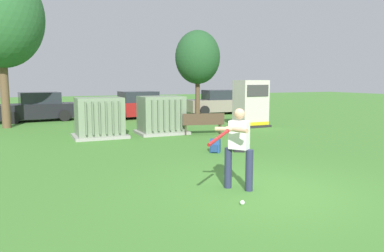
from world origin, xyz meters
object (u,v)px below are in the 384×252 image
Objects in this scene: backpack at (215,146)px; parked_car_leftmost at (38,108)px; sports_ball at (242,203)px; transformer_west at (99,118)px; parked_car_left_of_center at (137,106)px; transformer_mid_west at (161,115)px; batter at (238,145)px; generator_enclosure at (251,104)px; parked_car_right_of_center at (218,103)px; seated_spectator at (240,140)px; park_bench at (203,122)px.

parked_car_leftmost is at bearing 111.81° from backpack.
backpack is (1.85, 4.70, 0.17)m from sports_ball.
parked_car_left_of_center is at bearing 63.03° from transformer_west.
transformer_mid_west is at bearing 79.90° from sports_ball.
parked_car_left_of_center is (2.03, 15.23, -0.22)m from batter.
sports_ball is at bearing -115.07° from batter.
backpack is 13.21m from parked_car_leftmost.
generator_enclosure reaches higher than transformer_west.
batter is (-1.27, -8.57, 0.19)m from transformer_mid_west.
generator_enclosure reaches higher than parked_car_right_of_center.
seated_spectator is at bearing 59.58° from sports_ball.
sports_ball is (-3.21, -8.43, -0.49)m from park_bench.
transformer_mid_west is 0.48× the size of parked_car_leftmost.
park_bench reaches higher than backpack.
transformer_west is 0.49× the size of parked_car_right_of_center.
seated_spectator is (3.66, -4.82, -0.41)m from transformer_west.
seated_spectator is (2.29, 3.72, -0.60)m from batter.
parked_car_leftmost reaches higher than park_bench.
backpack is at bearing -59.20° from transformer_west.
generator_enclosure is 0.53× the size of parked_car_right_of_center.
transformer_mid_west is at bearing -132.25° from parked_car_right_of_center.
parked_car_right_of_center is at bearing 63.51° from batter.
generator_enclosure is (7.54, 0.58, 0.35)m from transformer_west.
transformer_mid_west is 4.79m from backpack.
batter is 15.37m from parked_car_left_of_center.
generator_enclosure is 11.88m from parked_car_leftmost.
sports_ball is 18.74m from parked_car_right_of_center.
batter reaches higher than seated_spectator.
transformer_mid_west is 9.89m from parked_car_right_of_center.
sports_ball is at bearing -110.85° from park_bench.
generator_enclosure is 5.23× the size of backpack.
transformer_mid_west and parked_car_left_of_center have the same top height.
park_bench is at bearing 82.41° from seated_spectator.
transformer_mid_west and parked_car_leftmost have the same top height.
generator_enclosure is 25.56× the size of sports_ball.
seated_spectator reaches higher than sports_ball.
seated_spectator is at bearing -97.59° from park_bench.
parked_car_left_of_center reaches higher than backpack.
sports_ball is 5.34m from seated_spectator.
sports_ball is at bearing -84.18° from transformer_west.
parked_car_right_of_center is at bearing 75.49° from generator_enclosure.
backpack is at bearing -118.22° from parked_car_right_of_center.
transformer_west reaches higher than seated_spectator.
sports_ball is at bearing -100.10° from transformer_mid_west.
transformer_mid_west is 8.87m from parked_car_leftmost.
seated_spectator is (2.70, 4.60, 0.33)m from sports_ball.
park_bench is 3.87m from seated_spectator.
seated_spectator is at bearing -65.04° from parked_car_leftmost.
parked_car_left_of_center reaches higher than park_bench.
park_bench is 8.07m from batter.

